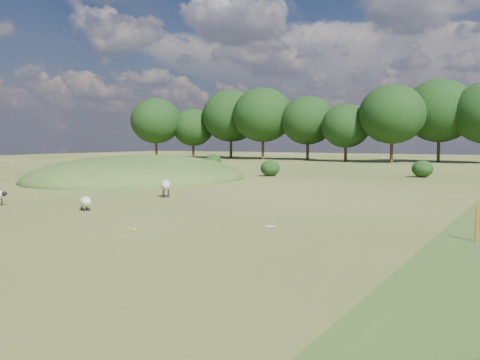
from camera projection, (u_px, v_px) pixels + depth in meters
name	position (u px, v px, depth m)	size (l,w,h in m)	color
ground	(315.00, 178.00, 44.27)	(160.00, 160.00, 0.00)	#364A17
mound	(140.00, 179.00, 43.33)	(16.00, 20.00, 4.00)	#33561E
treeline	(404.00, 116.00, 74.91)	(96.28, 14.66, 11.70)	black
shrubs	(287.00, 165.00, 51.92)	(25.61, 10.80, 1.56)	black
marker_post	(476.00, 226.00, 16.24)	(0.06, 0.06, 1.20)	#D8590C
sheep_0	(166.00, 185.00, 29.90)	(1.10, 1.31, 0.95)	beige
sheep_2	(85.00, 202.00, 24.23)	(1.14, 0.90, 0.65)	beige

